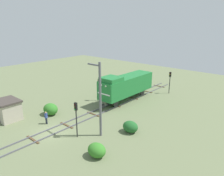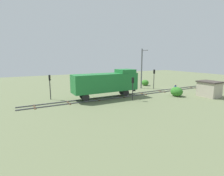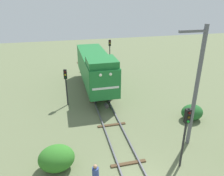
% 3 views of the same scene
% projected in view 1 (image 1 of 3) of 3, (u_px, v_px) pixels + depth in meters
% --- Properties ---
extents(ground_plane, '(90.00, 90.00, 0.00)m').
position_uv_depth(ground_plane, '(51.00, 132.00, 26.21)').
color(ground_plane, '#66704C').
extents(railway_track, '(2.40, 56.46, 0.16)m').
position_uv_depth(railway_track, '(51.00, 132.00, 26.19)').
color(railway_track, '#595960').
rests_on(railway_track, ground).
extents(locomotive, '(2.90, 11.60, 4.60)m').
position_uv_depth(locomotive, '(126.00, 85.00, 35.95)').
color(locomotive, '#1E7233').
rests_on(locomotive, railway_track).
extents(traffic_signal_near, '(0.32, 0.34, 4.21)m').
position_uv_depth(traffic_signal_near, '(76.00, 113.00, 24.35)').
color(traffic_signal_near, '#262628').
rests_on(traffic_signal_near, ground).
extents(traffic_signal_mid, '(0.32, 0.34, 3.71)m').
position_uv_depth(traffic_signal_mid, '(99.00, 86.00, 36.05)').
color(traffic_signal_mid, '#262628').
rests_on(traffic_signal_mid, ground).
extents(traffic_signal_far, '(0.32, 0.34, 4.03)m').
position_uv_depth(traffic_signal_far, '(170.00, 79.00, 39.74)').
color(traffic_signal_far, '#262628').
rests_on(traffic_signal_far, ground).
extents(worker_near_track, '(0.38, 0.38, 1.70)m').
position_uv_depth(worker_near_track, '(46.00, 117.00, 28.13)').
color(worker_near_track, '#262B38').
rests_on(worker_near_track, ground).
extents(catenary_mast, '(1.94, 0.28, 8.67)m').
position_uv_depth(catenary_mast, '(100.00, 98.00, 24.25)').
color(catenary_mast, '#595960').
rests_on(catenary_mast, ground).
extents(relay_hut, '(3.50, 2.90, 2.74)m').
position_uv_depth(relay_hut, '(7.00, 110.00, 29.34)').
color(relay_hut, '#B2A893').
rests_on(relay_hut, ground).
extents(bush_near, '(2.27, 1.86, 1.65)m').
position_uv_depth(bush_near, '(51.00, 109.00, 31.02)').
color(bush_near, '#317726').
rests_on(bush_near, ground).
extents(bush_mid, '(1.94, 1.59, 1.41)m').
position_uv_depth(bush_mid, '(97.00, 150.00, 21.32)').
color(bush_mid, '#347926').
rests_on(bush_mid, ground).
extents(bush_far, '(1.92, 1.57, 1.40)m').
position_uv_depth(bush_far, '(130.00, 127.00, 26.09)').
color(bush_far, '#205B26').
rests_on(bush_far, ground).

